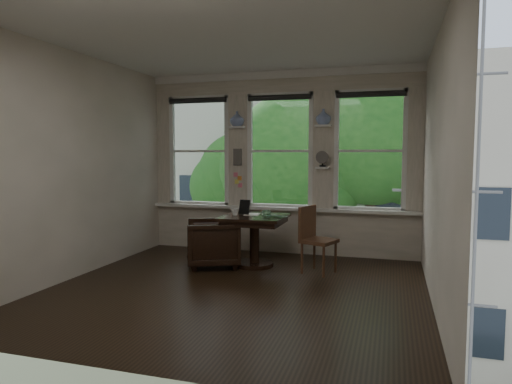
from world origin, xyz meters
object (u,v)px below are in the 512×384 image
(table, at_px, (255,241))
(laptop, at_px, (276,217))
(mug, at_px, (235,212))
(side_chair_right, at_px, (319,240))
(armchair_left, at_px, (213,243))

(table, relative_size, laptop, 3.02)
(laptop, relative_size, mug, 2.70)
(side_chair_right, relative_size, mug, 8.33)
(side_chair_right, bearing_deg, laptop, 109.55)
(mug, bearing_deg, armchair_left, -153.62)
(armchair_left, distance_m, side_chair_right, 1.56)
(mug, bearing_deg, laptop, -6.06)
(laptop, bearing_deg, table, -162.62)
(laptop, height_order, mug, mug)
(table, height_order, armchair_left, table)
(table, height_order, mug, mug)
(side_chair_right, height_order, laptop, side_chair_right)
(side_chair_right, distance_m, laptop, 0.68)
(laptop, bearing_deg, armchair_left, -140.50)
(armchair_left, distance_m, laptop, 1.03)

